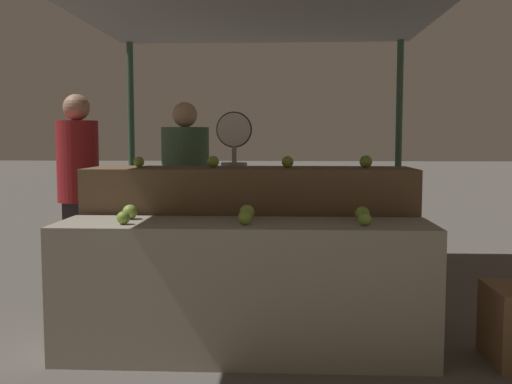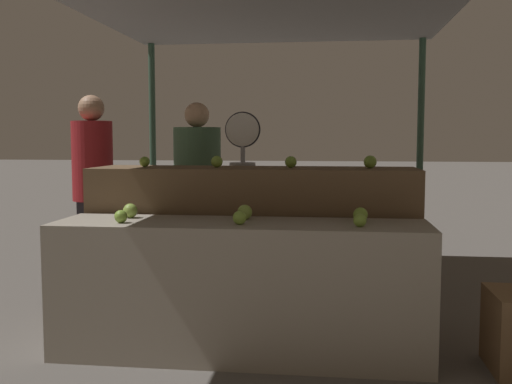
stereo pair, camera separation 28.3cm
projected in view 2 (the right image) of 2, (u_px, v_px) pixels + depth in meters
name	position (u px, v px, depth m)	size (l,w,h in m)	color
ground_plane	(241.00, 354.00, 3.54)	(60.00, 60.00, 0.00)	#59544F
market_canopy	(262.00, 8.00, 4.38)	(3.08, 4.05, 2.34)	#33513D
display_counter_front	(240.00, 289.00, 3.51)	(2.18, 0.55, 0.79)	gray
display_counter_back	(254.00, 246.00, 4.08)	(2.18, 0.55, 1.08)	brown
apple_front_0	(121.00, 216.00, 3.44)	(0.08, 0.08, 0.08)	#7AA338
apple_front_1	(240.00, 218.00, 3.37)	(0.08, 0.08, 0.08)	#84AD3D
apple_front_2	(360.00, 220.00, 3.28)	(0.07, 0.07, 0.07)	#84AD3D
apple_front_3	(130.00, 211.00, 3.65)	(0.09, 0.09, 0.09)	#8EB247
apple_front_4	(245.00, 212.00, 3.58)	(0.09, 0.09, 0.09)	#8EB247
apple_front_5	(360.00, 215.00, 3.47)	(0.09, 0.09, 0.09)	#84AD3D
apple_back_0	(145.00, 162.00, 4.13)	(0.07, 0.07, 0.07)	#7AA338
apple_back_1	(217.00, 162.00, 4.05)	(0.08, 0.08, 0.08)	#84AD3D
apple_back_2	(291.00, 162.00, 3.99)	(0.08, 0.08, 0.08)	#7AA338
apple_back_3	(370.00, 162.00, 3.94)	(0.09, 0.09, 0.09)	#7AA338
produce_scale	(243.00, 165.00, 4.60)	(0.27, 0.20, 1.48)	#99999E
person_vendor_at_scale	(197.00, 184.00, 5.01)	(0.41, 0.41, 1.57)	#2D2D38
person_customer_left	(93.00, 178.00, 4.98)	(0.40, 0.40, 1.63)	#2D2D38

